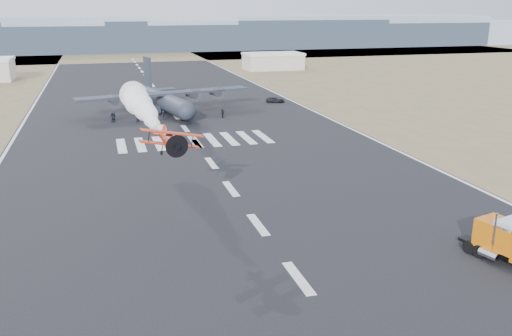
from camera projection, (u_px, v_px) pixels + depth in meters
name	position (u px, v px, depth m)	size (l,w,h in m)	color
ground	(299.00, 278.00, 44.99)	(500.00, 500.00, 0.00)	black
scrub_far	(129.00, 54.00, 256.74)	(500.00, 80.00, 0.00)	brown
runway_markings	(185.00, 129.00, 100.23)	(60.00, 260.00, 0.01)	silver
ridge_seg_d	(125.00, 37.00, 282.50)	(150.00, 50.00, 13.00)	#8394A6
ridge_seg_e	(245.00, 33.00, 299.51)	(150.00, 50.00, 15.00)	#8394A6
ridge_seg_f	(352.00, 30.00, 316.51)	(150.00, 50.00, 17.00)	#8394A6
ridge_seg_g	(448.00, 32.00, 334.38)	(150.00, 50.00, 13.00)	#8394A6
hangar_right	(273.00, 61.00, 194.47)	(20.50, 12.50, 5.90)	#B7B0A2
semi_truck	(508.00, 242.00, 47.27)	(4.78, 9.05, 3.97)	black
aerobatic_biplane	(170.00, 140.00, 52.76)	(6.13, 5.56, 2.92)	red
smoke_trail	(137.00, 103.00, 72.31)	(3.95, 26.13, 3.88)	white
transport_aircraft	(163.00, 99.00, 115.62)	(37.25, 30.50, 10.80)	#1E232E
support_vehicle	(275.00, 100.00, 127.64)	(2.02, 4.38, 1.22)	black
crew_a	(138.00, 119.00, 104.58)	(0.66, 0.55, 1.82)	black
crew_b	(115.00, 118.00, 105.54)	(0.90, 0.56, 1.86)	black
crew_c	(163.00, 115.00, 107.83)	(1.19, 0.55, 1.83)	black
crew_d	(137.00, 118.00, 106.33)	(0.91, 0.47, 1.56)	black
crew_e	(112.00, 118.00, 105.88)	(0.80, 0.49, 1.63)	black
crew_f	(223.00, 113.00, 109.87)	(1.70, 0.55, 1.84)	black
crew_g	(112.00, 117.00, 106.30)	(0.66, 0.54, 1.81)	black
crew_h	(145.00, 114.00, 109.78)	(0.76, 0.47, 1.57)	black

